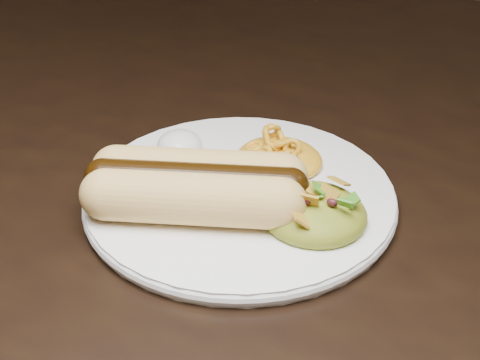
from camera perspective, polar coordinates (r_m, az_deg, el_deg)
The scene contains 7 objects.
table at distance 0.75m, azimuth 12.78°, elevation -4.30°, with size 1.60×0.90×0.75m.
plate at distance 0.61m, azimuth 0.00°, elevation -1.31°, with size 0.25×0.25×0.01m, color white.
hotdog at distance 0.57m, azimuth -3.45°, elevation -0.39°, with size 0.15×0.13×0.04m.
mac_and_cheese at distance 0.63m, azimuth 3.12°, elevation 2.47°, with size 0.08×0.07×0.03m, color orange.
sour_cream at distance 0.65m, azimuth -4.73°, elevation 3.04°, with size 0.04×0.04×0.02m, color white.
taco_salad at distance 0.57m, azimuth 5.78°, elevation -1.94°, with size 0.08×0.08×0.04m.
fork at distance 0.65m, azimuth -8.23°, elevation 0.02°, with size 0.02×0.13×0.00m, color white.
Camera 1 is at (0.16, -0.58, 1.10)m, focal length 55.00 mm.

